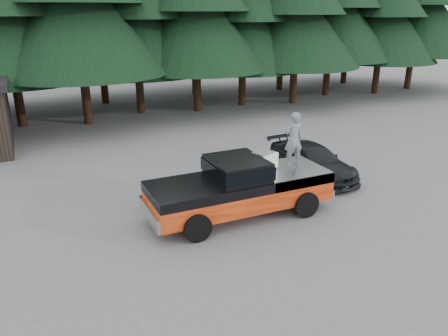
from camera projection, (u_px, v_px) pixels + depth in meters
name	position (u px, v px, depth m)	size (l,w,h in m)	color
ground	(196.00, 225.00, 13.39)	(120.00, 120.00, 0.00)	#535255
pickup_truck	(240.00, 196.00, 13.85)	(6.00, 2.04, 1.33)	#F0491E
truck_cab	(237.00, 168.00, 13.48)	(1.66, 1.90, 0.59)	black
air_compressor	(263.00, 162.00, 14.11)	(0.79, 0.65, 0.54)	white
man_on_bed	(294.00, 139.00, 14.29)	(0.66, 0.43, 1.81)	slate
parked_car	(312.00, 161.00, 17.14)	(1.74, 4.28, 1.24)	black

